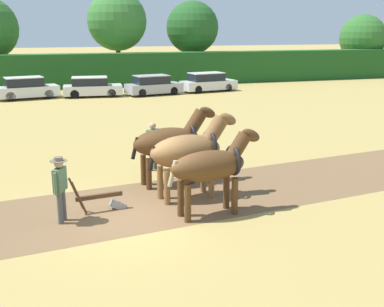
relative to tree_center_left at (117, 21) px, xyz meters
The scene contains 16 objects.
ground_plane 34.49m from the tree_center_left, 98.00° to the right, with size 240.00×240.00×0.00m, color #A88E4C.
plowed_furrow_strip 34.47m from the tree_center_left, 102.85° to the right, with size 30.47×3.97×0.01m, color brown.
hedgerow 7.14m from the tree_center_left, 144.58° to the right, with size 76.89×2.00×2.85m, color #1E511E.
tree_center_left is the anchor object (origin of this frame).
tree_center 7.15m from the tree_center_left, ahead, with size 4.97×4.97×7.49m.
tree_center_right 25.65m from the tree_center_left, ahead, with size 4.80×4.80×6.35m.
draft_horse_lead_left 34.41m from the tree_center_left, 94.59° to the right, with size 2.81×1.13×2.39m.
draft_horse_lead_right 32.96m from the tree_center_left, 95.11° to the right, with size 2.92×1.29×2.58m.
draft_horse_trail_left 31.53m from the tree_center_left, 95.69° to the right, with size 3.01×1.25×2.55m.
plow 33.78m from the tree_center_left, 99.53° to the right, with size 1.58×0.52×1.13m.
farmer_at_plow 34.36m from the tree_center_left, 101.31° to the right, with size 0.45×0.64×1.78m.
farmer_beside_team 29.94m from the tree_center_left, 96.44° to the right, with size 0.56×0.48×1.75m.
parked_car_far_left 13.15m from the tree_center_left, 131.29° to the right, with size 4.51×2.54×1.58m.
parked_car_left 11.14m from the tree_center_left, 110.26° to the right, with size 4.39×2.16×1.47m.
parked_car_center_left 10.94m from the tree_center_left, 83.55° to the right, with size 4.44×2.49×1.50m.
parked_car_center 11.78m from the tree_center_left, 57.54° to the right, with size 4.67×2.48×1.51m.
Camera 1 is at (-2.16, -12.04, 4.99)m, focal length 45.00 mm.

